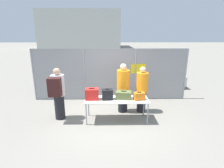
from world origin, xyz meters
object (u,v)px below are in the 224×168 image
suitcase_red (92,94)px  security_worker_far (142,89)px  inspection_table (117,101)px  suitcase_black (107,94)px  utility_trailer (148,79)px  suitcase_olive (124,95)px  suitcase_orange (139,96)px  security_worker_near (123,88)px  traveler_hooded (58,92)px

suitcase_red → security_worker_far: security_worker_far is taller
inspection_table → suitcase_red: 0.81m
suitcase_black → security_worker_far: (1.21, 0.64, -0.03)m
utility_trailer → suitcase_olive: bearing=-113.6°
utility_trailer → security_worker_far: bearing=-106.7°
suitcase_orange → security_worker_near: 0.85m
suitcase_red → utility_trailer: suitcase_red is taller
suitcase_orange → traveler_hooded: bearing=176.8°
security_worker_near → security_worker_far: security_worker_near is taller
suitcase_black → traveler_hooded: 1.58m
traveler_hooded → security_worker_far: 2.84m
suitcase_red → utility_trailer: size_ratio=0.09×
suitcase_red → suitcase_black: 0.49m
suitcase_olive → traveler_hooded: (-2.09, 0.04, 0.09)m
inspection_table → suitcase_red: suitcase_red is taller
suitcase_olive → security_worker_far: security_worker_far is taller
suitcase_olive → utility_trailer: 4.14m
suitcase_olive → suitcase_orange: suitcase_olive is taller
security_worker_near → security_worker_far: bearing=-163.4°
suitcase_olive → suitcase_orange: bearing=-12.5°
inspection_table → suitcase_black: bearing=-178.9°
suitcase_red → security_worker_near: (1.03, 0.66, 0.01)m
inspection_table → utility_trailer: inspection_table is taller
suitcase_orange → suitcase_olive: bearing=167.5°
suitcase_olive → suitcase_black: bearing=-173.8°
suitcase_red → suitcase_orange: suitcase_red is taller
suitcase_black → suitcase_orange: size_ratio=0.96×
utility_trailer → traveler_hooded: bearing=-135.0°
suitcase_black → security_worker_far: bearing=28.0°
suitcase_red → suitcase_olive: bearing=2.9°
suitcase_red → traveler_hooded: 1.09m
suitcase_orange → utility_trailer: (1.17, 3.88, -0.45)m
suitcase_red → suitcase_olive: 1.00m
suitcase_black → suitcase_olive: 0.52m
security_worker_far → utility_trailer: bearing=-119.8°
suitcase_olive → suitcase_red: bearing=-177.1°
suitcase_olive → traveler_hooded: size_ratio=0.31×
suitcase_red → traveler_hooded: bearing=175.5°
security_worker_far → suitcase_orange: bearing=60.1°
security_worker_near → suitcase_orange: bearing=141.0°
suitcase_olive → traveler_hooded: 2.09m
inspection_table → security_worker_far: (0.91, 0.64, 0.18)m
security_worker_far → utility_trailer: size_ratio=0.36×
suitcase_orange → security_worker_far: security_worker_far is taller
suitcase_orange → security_worker_near: size_ratio=0.21×
traveler_hooded → security_worker_near: size_ratio=0.97×
suitcase_olive → security_worker_far: size_ratio=0.32×
inspection_table → suitcase_black: 0.36m
inspection_table → traveler_hooded: traveler_hooded is taller
traveler_hooded → inspection_table: bearing=2.4°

